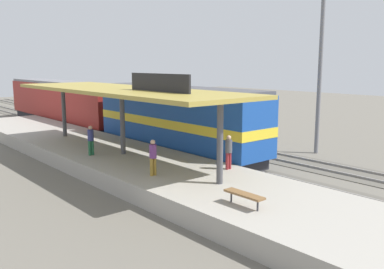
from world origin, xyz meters
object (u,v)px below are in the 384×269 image
(passenger_carriage_single, at_px, (63,102))
(light_mast, at_px, (322,28))
(person_boarding, at_px, (153,156))
(platform_bench, at_px, (244,195))
(freight_car, at_px, (158,111))
(person_walking, at_px, (229,150))
(locomotive, at_px, (176,120))
(person_waiting, at_px, (91,139))

(passenger_carriage_single, bearing_deg, light_mast, -71.72)
(person_boarding, bearing_deg, light_mast, 0.91)
(platform_bench, xyz_separation_m, freight_car, (10.60, 20.00, 0.63))
(person_walking, bearing_deg, locomotive, 71.12)
(person_walking, bearing_deg, platform_bench, -129.49)
(platform_bench, distance_m, person_boarding, 5.74)
(passenger_carriage_single, height_order, person_walking, passenger_carriage_single)
(freight_car, bearing_deg, passenger_carriage_single, 115.73)
(freight_car, bearing_deg, locomotive, -118.55)
(freight_car, distance_m, person_boarding, 17.80)
(platform_bench, relative_size, person_waiting, 0.99)
(locomotive, relative_size, light_mast, 1.23)
(person_waiting, bearing_deg, platform_bench, -89.21)
(light_mast, relative_size, person_waiting, 6.84)
(light_mast, height_order, person_boarding, light_mast)
(platform_bench, relative_size, passenger_carriage_single, 0.08)
(locomotive, xyz_separation_m, person_boarding, (-6.03, -5.83, -0.56))
(locomotive, bearing_deg, platform_bench, -117.46)
(passenger_carriage_single, xyz_separation_m, person_walking, (-2.49, -25.29, -0.46))
(platform_bench, height_order, locomotive, locomotive)
(platform_bench, xyz_separation_m, passenger_carriage_single, (6.00, 29.54, 0.97))
(passenger_carriage_single, height_order, person_waiting, passenger_carriage_single)
(person_walking, bearing_deg, freight_car, 65.75)
(locomotive, height_order, person_boarding, locomotive)
(passenger_carriage_single, distance_m, light_mast, 25.60)
(passenger_carriage_single, xyz_separation_m, person_boarding, (-6.03, -23.83, -0.46))
(person_walking, bearing_deg, passenger_carriage_single, 84.37)
(platform_bench, height_order, person_waiting, person_waiting)
(light_mast, xyz_separation_m, person_walking, (-10.29, -1.68, -6.54))
(platform_bench, relative_size, locomotive, 0.12)
(freight_car, distance_m, person_waiting, 13.62)
(passenger_carriage_single, bearing_deg, person_walking, -95.63)
(light_mast, bearing_deg, passenger_carriage_single, 108.28)
(platform_bench, distance_m, locomotive, 13.05)
(platform_bench, xyz_separation_m, person_waiting, (-0.16, 11.64, 0.51))
(person_boarding, bearing_deg, freight_car, 53.35)
(passenger_carriage_single, height_order, person_boarding, passenger_carriage_single)
(person_waiting, height_order, person_boarding, same)
(person_waiting, bearing_deg, locomotive, -0.94)
(person_waiting, bearing_deg, freight_car, 37.82)
(locomotive, distance_m, passenger_carriage_single, 18.00)
(passenger_carriage_single, bearing_deg, freight_car, -64.27)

